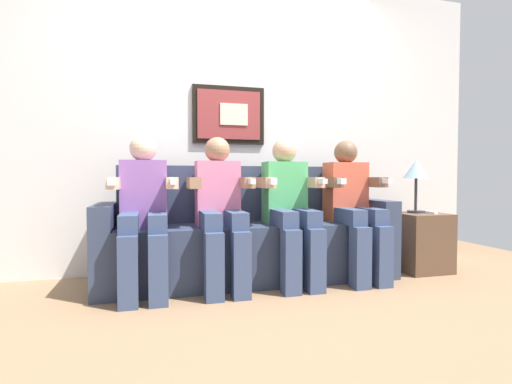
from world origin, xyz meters
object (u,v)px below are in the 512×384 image
(table_lamp, at_px, (416,172))
(spare_remote_on_table, at_px, (431,212))
(couch, at_px, (250,240))
(person_left_center, at_px, (220,205))
(person_rightmost, at_px, (353,203))
(side_table_right, at_px, (420,242))
(person_leftmost, at_px, (143,207))
(person_right_center, at_px, (290,204))

(table_lamp, relative_size, spare_remote_on_table, 3.54)
(couch, xyz_separation_m, person_left_center, (-0.27, -0.17, 0.29))
(person_rightmost, height_order, side_table_right, person_rightmost)
(person_leftmost, distance_m, side_table_right, 2.32)
(couch, relative_size, side_table_right, 4.57)
(person_leftmost, bearing_deg, person_left_center, 0.05)
(couch, height_order, person_right_center, person_right_center)
(person_right_center, relative_size, person_rightmost, 1.00)
(couch, relative_size, person_left_center, 2.06)
(couch, bearing_deg, person_leftmost, -168.13)
(spare_remote_on_table, bearing_deg, table_lamp, 125.13)
(side_table_right, relative_size, spare_remote_on_table, 3.85)
(couch, xyz_separation_m, person_rightmost, (0.80, -0.17, 0.29))
(person_left_center, relative_size, table_lamp, 2.41)
(couch, height_order, table_lamp, table_lamp)
(person_leftmost, xyz_separation_m, table_lamp, (2.28, 0.11, 0.25))
(person_leftmost, distance_m, spare_remote_on_table, 2.35)
(person_leftmost, xyz_separation_m, person_left_center, (0.54, 0.00, -0.00))
(person_leftmost, bearing_deg, spare_remote_on_table, 0.13)
(couch, relative_size, spare_remote_on_table, 17.57)
(person_rightmost, relative_size, side_table_right, 2.22)
(person_right_center, xyz_separation_m, side_table_right, (1.23, 0.06, -0.36))
(person_left_center, bearing_deg, person_right_center, -0.05)
(person_left_center, height_order, table_lamp, person_left_center)
(person_rightmost, xyz_separation_m, spare_remote_on_table, (0.74, 0.01, -0.10))
(person_rightmost, distance_m, spare_remote_on_table, 0.75)
(person_rightmost, relative_size, spare_remote_on_table, 8.54)
(couch, height_order, person_leftmost, person_leftmost)
(person_leftmost, height_order, side_table_right, person_leftmost)
(person_rightmost, relative_size, table_lamp, 2.41)
(person_left_center, relative_size, person_rightmost, 1.00)
(person_rightmost, distance_m, table_lamp, 0.73)
(person_left_center, bearing_deg, couch, 32.21)
(person_leftmost, bearing_deg, person_rightmost, 0.00)
(person_leftmost, distance_m, person_right_center, 1.07)
(person_leftmost, xyz_separation_m, spare_remote_on_table, (2.35, 0.01, -0.10))
(person_right_center, relative_size, table_lamp, 2.41)
(person_right_center, bearing_deg, table_lamp, 5.11)
(person_right_center, bearing_deg, spare_remote_on_table, 0.23)
(side_table_right, bearing_deg, table_lamp, 112.22)
(couch, height_order, spare_remote_on_table, couch)
(couch, relative_size, table_lamp, 4.97)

